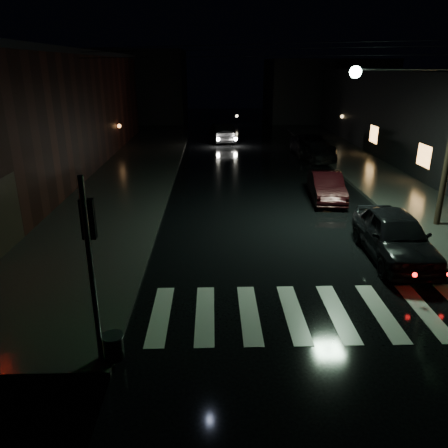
{
  "coord_description": "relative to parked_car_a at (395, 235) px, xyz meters",
  "views": [
    {
      "loc": [
        0.24,
        -9.74,
        6.34
      ],
      "look_at": [
        0.59,
        3.24,
        1.6
      ],
      "focal_mm": 35.0,
      "sensor_mm": 36.0,
      "label": 1
    }
  ],
  "objects": [
    {
      "name": "building_far_left",
      "position": [
        -16.5,
        40.93,
        3.17
      ],
      "size": [
        14.0,
        10.0,
        8.0
      ],
      "primitive_type": "cube",
      "color": "black",
      "rests_on": "ground"
    },
    {
      "name": "ground",
      "position": [
        -6.5,
        -4.07,
        -0.83
      ],
      "size": [
        120.0,
        120.0,
        0.0
      ],
      "primitive_type": "plane",
      "color": "black",
      "rests_on": "ground"
    },
    {
      "name": "crosswalk",
      "position": [
        -3.5,
        -3.57,
        -0.82
      ],
      "size": [
        9.0,
        3.0,
        0.01
      ],
      "primitive_type": "cube",
      "color": "beige",
      "rests_on": "ground"
    },
    {
      "name": "building_far_right",
      "position": [
        7.5,
        40.93,
        2.67
      ],
      "size": [
        14.0,
        10.0,
        7.0
      ],
      "primitive_type": "cube",
      "color": "black",
      "rests_on": "ground"
    },
    {
      "name": "parked_car_b",
      "position": [
        -0.62,
        6.96,
        -0.14
      ],
      "size": [
        1.81,
        4.26,
        1.36
      ],
      "primitive_type": "imported",
      "rotation": [
        0.0,
        0.0,
        -0.09
      ],
      "color": "black",
      "rests_on": "ground"
    },
    {
      "name": "parked_car_c",
      "position": [
        1.1,
        16.76,
        -0.17
      ],
      "size": [
        2.24,
        4.66,
        1.31
      ],
      "primitive_type": "imported",
      "rotation": [
        0.0,
        0.0,
        0.09
      ],
      "color": "black",
      "rests_on": "ground"
    },
    {
      "name": "utility_pole",
      "position": [
        2.33,
        2.93,
        3.77
      ],
      "size": [
        4.92,
        0.44,
        8.0
      ],
      "color": "black",
      "rests_on": "ground"
    },
    {
      "name": "parked_car_d",
      "position": [
        1.1,
        17.99,
        -0.06
      ],
      "size": [
        2.59,
        5.53,
        1.53
      ],
      "primitive_type": "imported",
      "rotation": [
        0.0,
        0.0,
        0.01
      ],
      "color": "black",
      "rests_on": "ground"
    },
    {
      "name": "sidewalk_left",
      "position": [
        -11.5,
        9.93,
        -0.75
      ],
      "size": [
        6.0,
        44.0,
        0.15
      ],
      "primitive_type": "cube",
      "color": "#282826",
      "rests_on": "ground"
    },
    {
      "name": "parked_car_a",
      "position": [
        0.0,
        0.0,
        0.0
      ],
      "size": [
        2.13,
        4.92,
        1.65
      ],
      "primitive_type": "imported",
      "rotation": [
        0.0,
        0.0,
        -0.04
      ],
      "color": "black",
      "rests_on": "ground"
    },
    {
      "name": "signal_pole_corner",
      "position": [
        -8.64,
        -5.53,
        0.72
      ],
      "size": [
        0.68,
        0.61,
        4.2
      ],
      "color": "slate",
      "rests_on": "ground"
    },
    {
      "name": "oncoming_car",
      "position": [
        -5.41,
        24.75,
        -0.04
      ],
      "size": [
        2.26,
        4.96,
        1.58
      ],
      "primitive_type": "imported",
      "rotation": [
        0.0,
        0.0,
        3.27
      ],
      "color": "black",
      "rests_on": "ground"
    },
    {
      "name": "sidewalk_right",
      "position": [
        3.5,
        9.93,
        -0.75
      ],
      "size": [
        4.0,
        44.0,
        0.15
      ],
      "primitive_type": "cube",
      "color": "#282826",
      "rests_on": "ground"
    }
  ]
}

